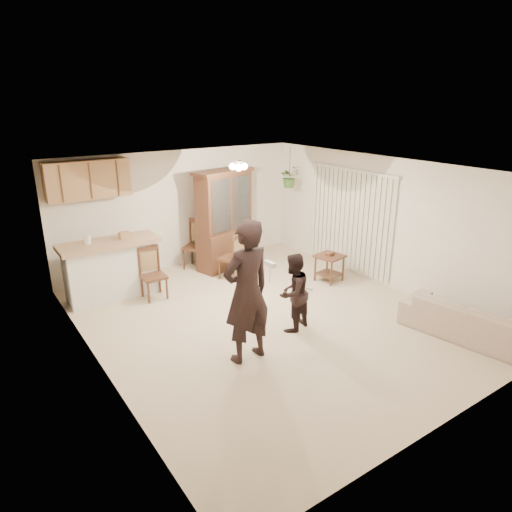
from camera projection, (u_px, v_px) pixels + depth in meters
floor at (268, 319)px, 7.68m from camera, size 6.50×6.50×0.00m
ceiling at (270, 170)px, 6.85m from camera, size 5.50×6.50×0.02m
wall_back at (180, 209)px, 9.79m from camera, size 5.50×0.02×2.50m
wall_front at (453, 329)px, 4.73m from camera, size 5.50×0.02×2.50m
wall_left at (94, 287)px, 5.80m from camera, size 0.02×6.50×2.50m
wall_right at (385, 223)px, 8.73m from camera, size 0.02×6.50×2.50m
breakfast_bar at (112, 272)px, 8.35m from camera, size 1.60×0.55×1.00m
bar_top at (109, 243)px, 8.17m from camera, size 1.75×0.70×0.08m
upper_cabinets at (88, 179)px, 8.36m from camera, size 1.50×0.34×0.70m
vertical_blinds at (349, 221)px, 9.46m from camera, size 0.06×2.30×2.10m
ceiling_fixture at (238, 166)px, 7.93m from camera, size 0.36×0.36×0.20m
hanging_plant at (290, 177)px, 10.16m from camera, size 0.43×0.37×0.48m
plant_cord at (290, 162)px, 10.05m from camera, size 0.01×0.01×0.65m
sofa at (470, 315)px, 6.99m from camera, size 1.04×1.97×0.73m
adult at (247, 300)px, 6.23m from camera, size 0.68×0.48×1.80m
child at (293, 290)px, 7.12m from camera, size 0.78×0.68×1.35m
china_hutch at (224, 221)px, 9.68m from camera, size 1.43×0.81×2.12m
side_table at (329, 268)px, 9.17m from camera, size 0.58×0.58×0.61m
chair_bar at (154, 284)px, 8.39m from camera, size 0.44×0.44×0.96m
chair_hutch_left at (196, 255)px, 9.89m from camera, size 0.65×0.65×1.05m
chair_hutch_right at (231, 266)px, 9.31m from camera, size 0.56×0.56×0.97m
controller_adult at (270, 264)px, 5.66m from camera, size 0.07×0.18×0.05m
controller_child at (309, 289)px, 6.92m from camera, size 0.07×0.12×0.03m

